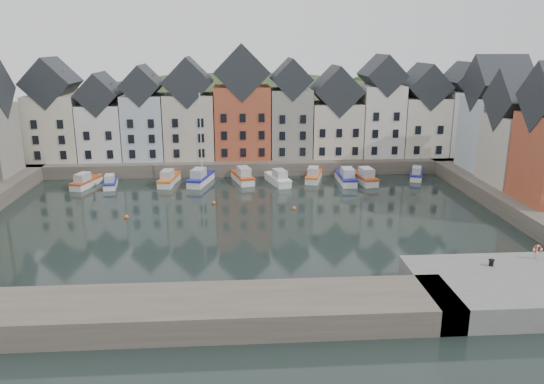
{
  "coord_description": "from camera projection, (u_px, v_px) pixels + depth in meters",
  "views": [
    {
      "loc": [
        -1.0,
        -57.02,
        19.88
      ],
      "look_at": [
        3.33,
        6.0,
        2.02
      ],
      "focal_mm": 35.0,
      "sensor_mm": 36.0,
      "label": 1
    }
  ],
  "objects": [
    {
      "name": "far_quay",
      "position": [
        242.0,
        159.0,
        88.74
      ],
      "size": [
        90.0,
        16.0,
        2.0
      ],
      "primitive_type": "cube",
      "color": "#4C443A",
      "rests_on": "ground"
    },
    {
      "name": "near_wall",
      "position": [
        114.0,
        314.0,
        38.16
      ],
      "size": [
        50.0,
        6.0,
        2.0
      ],
      "primitive_type": "cube",
      "color": "#4C443A",
      "rests_on": "ground"
    },
    {
      "name": "right_terrace",
      "position": [
        525.0,
        131.0,
        67.92
      ],
      "size": [
        8.3,
        24.25,
        16.36
      ],
      "color": "#B4BEC7",
      "rests_on": "right_quay"
    },
    {
      "name": "boat_i",
      "position": [
        364.0,
        177.0,
        77.77
      ],
      "size": [
        3.12,
        7.06,
        2.62
      ],
      "rotation": [
        0.0,
        0.0,
        0.15
      ],
      "color": "silver",
      "rests_on": "ground"
    },
    {
      "name": "mooring_buoys",
      "position": [
        213.0,
        209.0,
        65.03
      ],
      "size": [
        20.5,
        5.5,
        0.5
      ],
      "color": "#E05B1A",
      "rests_on": "ground"
    },
    {
      "name": "boat_e",
      "position": [
        243.0,
        177.0,
        78.27
      ],
      "size": [
        3.69,
        7.06,
        2.59
      ],
      "rotation": [
        0.0,
        0.0,
        0.25
      ],
      "color": "silver",
      "rests_on": "ground"
    },
    {
      "name": "hillside",
      "position": [
        242.0,
        217.0,
        118.86
      ],
      "size": [
        153.6,
        70.4,
        64.0
      ],
      "color": "#21361B",
      "rests_on": "ground"
    },
    {
      "name": "boat_g",
      "position": [
        314.0,
        176.0,
        79.09
      ],
      "size": [
        3.46,
        6.46,
        2.37
      ],
      "rotation": [
        0.0,
        0.0,
        -0.26
      ],
      "color": "silver",
      "rests_on": "ground"
    },
    {
      "name": "boat_h",
      "position": [
        346.0,
        178.0,
        77.56
      ],
      "size": [
        2.21,
        6.95,
        2.66
      ],
      "rotation": [
        0.0,
        0.0,
        -0.01
      ],
      "color": "silver",
      "rests_on": "ground"
    },
    {
      "name": "ground",
      "position": [
        246.0,
        224.0,
        60.22
      ],
      "size": [
        260.0,
        260.0,
        0.0
      ],
      "primitive_type": "plane",
      "color": "black",
      "rests_on": "ground"
    },
    {
      "name": "boat_j",
      "position": [
        417.0,
        174.0,
        80.17
      ],
      "size": [
        3.62,
        5.78,
        2.13
      ],
      "rotation": [
        0.0,
        0.0,
        -0.37
      ],
      "color": "silver",
      "rests_on": "ground"
    },
    {
      "name": "boat_b",
      "position": [
        110.0,
        182.0,
        75.63
      ],
      "size": [
        2.36,
        5.57,
        2.07
      ],
      "rotation": [
        0.0,
        0.0,
        0.13
      ],
      "color": "silver",
      "rests_on": "ground"
    },
    {
      "name": "near_quay",
      "position": [
        528.0,
        288.0,
        42.2
      ],
      "size": [
        18.0,
        10.0,
        2.0
      ],
      "primitive_type": "cube",
      "color": "#60605E",
      "rests_on": "ground"
    },
    {
      "name": "boat_d",
      "position": [
        200.0,
        178.0,
        77.1
      ],
      "size": [
        3.87,
        7.26,
        13.26
      ],
      "rotation": [
        0.0,
        0.0,
        -0.26
      ],
      "color": "silver",
      "rests_on": "ground"
    },
    {
      "name": "boat_f",
      "position": [
        278.0,
        179.0,
        77.07
      ],
      "size": [
        3.67,
        6.81,
        2.5
      ],
      "rotation": [
        0.0,
        0.0,
        0.27
      ],
      "color": "silver",
      "rests_on": "ground"
    },
    {
      "name": "life_ring_post",
      "position": [
        537.0,
        250.0,
        45.17
      ],
      "size": [
        0.8,
        0.17,
        1.3
      ],
      "color": "gray",
      "rests_on": "near_quay"
    },
    {
      "name": "far_terrace",
      "position": [
        262.0,
        114.0,
        84.89
      ],
      "size": [
        72.37,
        8.16,
        17.78
      ],
      "color": "beige",
      "rests_on": "far_quay"
    },
    {
      "name": "mooring_bollard",
      "position": [
        491.0,
        262.0,
        43.92
      ],
      "size": [
        0.48,
        0.48,
        0.56
      ],
      "color": "black",
      "rests_on": "near_quay"
    },
    {
      "name": "boat_c",
      "position": [
        169.0,
        179.0,
        76.93
      ],
      "size": [
        2.85,
        6.63,
        2.47
      ],
      "rotation": [
        0.0,
        0.0,
        -0.14
      ],
      "color": "silver",
      "rests_on": "ground"
    },
    {
      "name": "boat_a",
      "position": [
        86.0,
        182.0,
        75.61
      ],
      "size": [
        3.53,
        6.38,
        2.34
      ],
      "rotation": [
        0.0,
        0.0,
        -0.28
      ],
      "color": "silver",
      "rests_on": "ground"
    }
  ]
}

